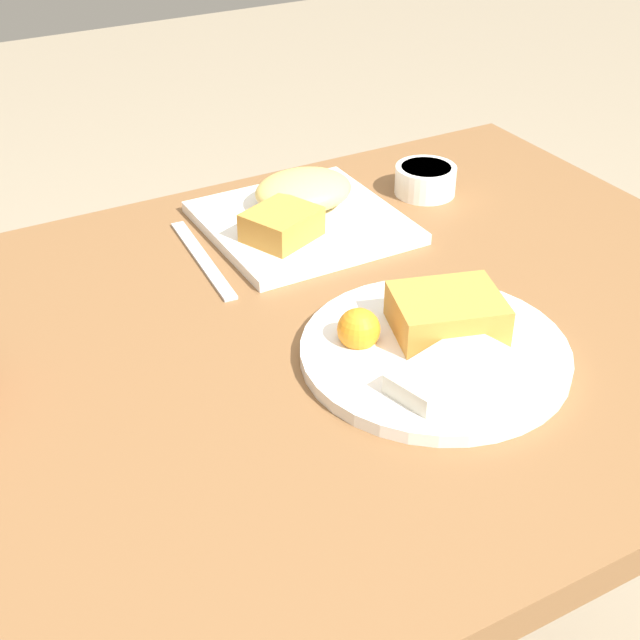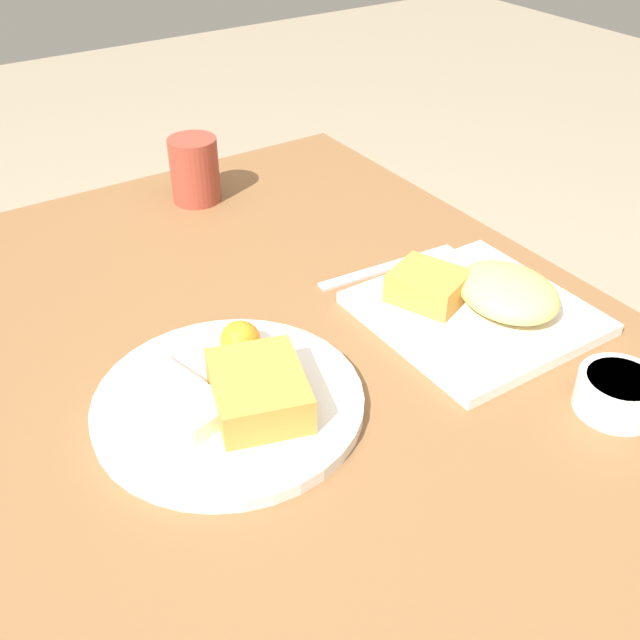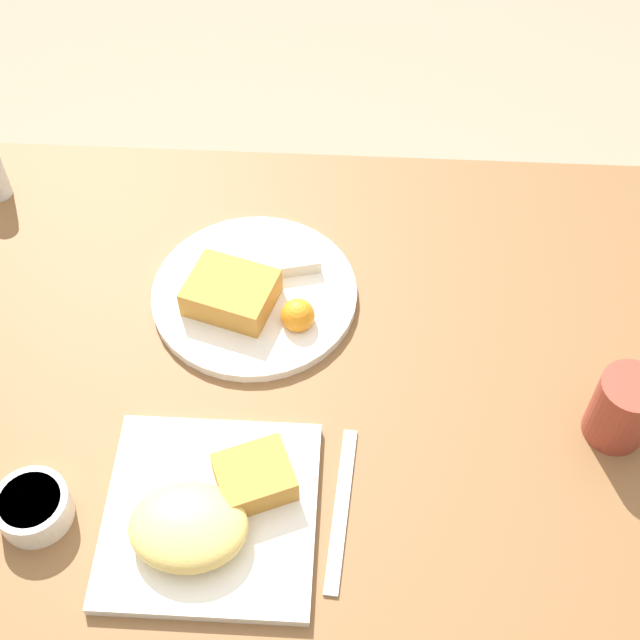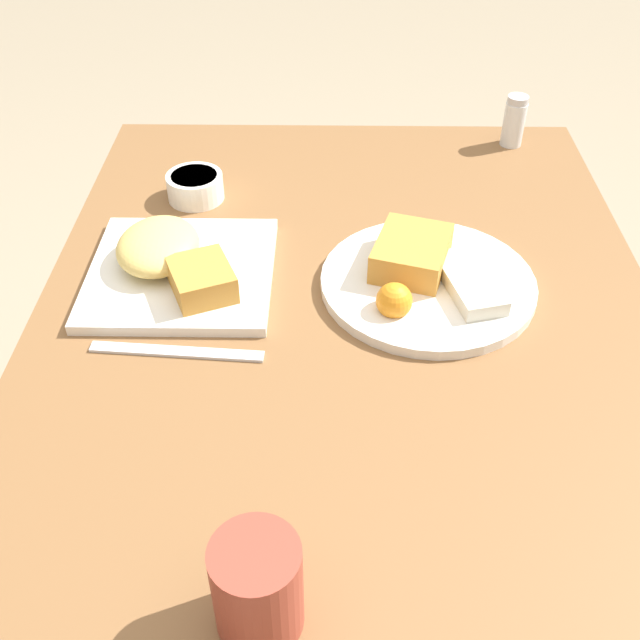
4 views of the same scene
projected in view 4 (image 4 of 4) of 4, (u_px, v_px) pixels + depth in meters
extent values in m
plane|color=gray|center=(338.00, 624.00, 1.41)|extent=(8.00, 8.00, 0.00)
cube|color=brown|center=(347.00, 325.00, 0.92)|extent=(1.02, 0.77, 0.04)
cylinder|color=brown|center=(179.00, 320.00, 1.52)|extent=(0.05, 0.05, 0.73)
cylinder|color=brown|center=(501.00, 323.00, 1.51)|extent=(0.05, 0.05, 0.73)
cube|color=white|center=(181.00, 272.00, 0.96)|extent=(0.23, 0.23, 0.01)
ellipsoid|color=#EFCC6B|center=(158.00, 246.00, 0.96)|extent=(0.13, 0.11, 0.04)
cube|color=#C68938|center=(202.00, 279.00, 0.91)|extent=(0.10, 0.10, 0.04)
cylinder|color=white|center=(428.00, 283.00, 0.95)|extent=(0.27, 0.27, 0.01)
cube|color=#C68938|center=(412.00, 253.00, 0.95)|extent=(0.13, 0.12, 0.04)
cube|color=beige|center=(469.00, 283.00, 0.92)|extent=(0.13, 0.08, 0.02)
sphere|color=orange|center=(394.00, 301.00, 0.89)|extent=(0.04, 0.04, 0.04)
cylinder|color=white|center=(195.00, 187.00, 1.10)|extent=(0.08, 0.08, 0.04)
cylinder|color=beige|center=(194.00, 176.00, 1.09)|extent=(0.07, 0.07, 0.00)
cylinder|color=white|center=(514.00, 124.00, 1.23)|extent=(0.04, 0.04, 0.07)
cylinder|color=white|center=(512.00, 133.00, 1.24)|extent=(0.03, 0.03, 0.04)
cylinder|color=silver|center=(518.00, 100.00, 1.20)|extent=(0.03, 0.03, 0.01)
cube|color=silver|center=(177.00, 352.00, 0.86)|extent=(0.03, 0.20, 0.00)
cylinder|color=#9E3D2D|center=(257.00, 587.00, 0.58)|extent=(0.07, 0.07, 0.10)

